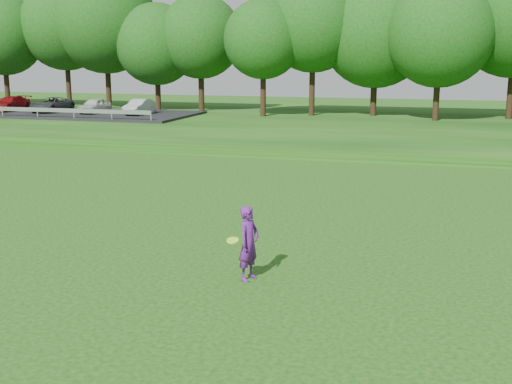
# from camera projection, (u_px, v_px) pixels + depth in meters

# --- Properties ---
(ground) EXTENTS (140.00, 140.00, 0.00)m
(ground) POSITION_uv_depth(u_px,v_px,m) (123.00, 280.00, 15.60)
(ground) COLOR #10400C
(ground) RESTS_ON ground
(berm) EXTENTS (130.00, 30.00, 0.60)m
(berm) POSITION_uv_depth(u_px,v_px,m) (342.00, 125.00, 47.43)
(berm) COLOR #10400C
(berm) RESTS_ON ground
(walking_path) EXTENTS (130.00, 1.60, 0.04)m
(walking_path) POSITION_uv_depth(u_px,v_px,m) (301.00, 157.00, 34.36)
(walking_path) COLOR gray
(walking_path) RESTS_ON ground
(treeline) EXTENTS (104.00, 7.00, 15.00)m
(treeline) POSITION_uv_depth(u_px,v_px,m) (353.00, 19.00, 49.56)
(treeline) COLOR #133F0E
(treeline) RESTS_ON berm
(parking_lot) EXTENTS (24.00, 9.00, 1.38)m
(parking_lot) POSITION_uv_depth(u_px,v_px,m) (49.00, 109.00, 52.86)
(parking_lot) COLOR black
(parking_lot) RESTS_ON berm
(woman) EXTENTS (0.73, 0.91, 1.83)m
(woman) POSITION_uv_depth(u_px,v_px,m) (249.00, 243.00, 15.44)
(woman) COLOR #5D1B79
(woman) RESTS_ON ground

